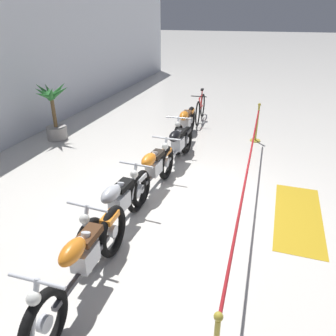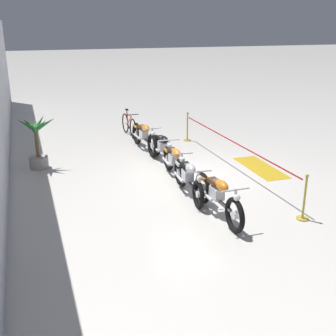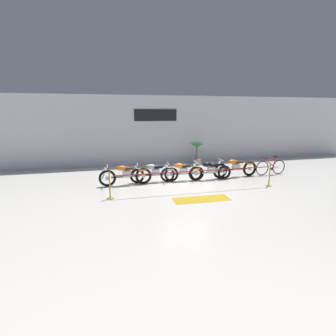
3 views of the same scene
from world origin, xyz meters
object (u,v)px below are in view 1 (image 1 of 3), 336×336
(bicycle, at_px, (200,109))
(stanchion_far_left, at_px, (241,208))
(motorcycle_orange_4, at_px, (185,126))
(motorcycle_silver_1, at_px, (118,206))
(motorcycle_orange_0, at_px, (83,263))
(stanchion_mid_left, at_px, (257,128))
(motorcycle_black_3, at_px, (177,146))
(potted_palm_left_of_row, at_px, (54,113))
(motorcycle_orange_2, at_px, (153,171))
(floor_banner, at_px, (298,216))

(bicycle, relative_size, stanchion_far_left, 0.26)
(motorcycle_orange_4, relative_size, bicycle, 1.37)
(motorcycle_silver_1, relative_size, stanchion_far_left, 0.33)
(motorcycle_orange_0, height_order, stanchion_mid_left, stanchion_mid_left)
(motorcycle_orange_0, xyz_separation_m, motorcycle_black_3, (4.04, -0.06, -0.02))
(bicycle, distance_m, potted_palm_left_of_row, 4.47)
(motorcycle_silver_1, distance_m, motorcycle_orange_4, 4.13)
(motorcycle_silver_1, distance_m, stanchion_mid_left, 5.17)
(stanchion_far_left, bearing_deg, motorcycle_silver_1, 93.50)
(stanchion_far_left, bearing_deg, bicycle, 16.84)
(motorcycle_black_3, bearing_deg, motorcycle_orange_2, 175.29)
(potted_palm_left_of_row, height_order, floor_banner, potted_palm_left_of_row)
(bicycle, bearing_deg, motorcycle_orange_4, -179.79)
(stanchion_mid_left, bearing_deg, bicycle, 53.21)
(motorcycle_orange_2, bearing_deg, potted_palm_left_of_row, 60.00)
(potted_palm_left_of_row, relative_size, stanchion_far_left, 0.23)
(motorcycle_silver_1, distance_m, bicycle, 6.19)
(motorcycle_orange_2, bearing_deg, motorcycle_silver_1, 175.05)
(motorcycle_silver_1, height_order, stanchion_far_left, stanchion_far_left)
(motorcycle_orange_0, xyz_separation_m, stanchion_far_left, (1.46, -1.72, 0.21))
(motorcycle_orange_2, distance_m, floor_banner, 2.74)
(motorcycle_orange_2, bearing_deg, motorcycle_orange_0, -178.91)
(potted_palm_left_of_row, bearing_deg, stanchion_mid_left, -74.70)
(motorcycle_black_3, relative_size, motorcycle_orange_4, 0.88)
(stanchion_mid_left, bearing_deg, motorcycle_black_3, 142.03)
(motorcycle_black_3, relative_size, stanchion_mid_left, 2.04)
(motorcycle_silver_1, xyz_separation_m, motorcycle_orange_2, (1.33, -0.12, 0.01))
(motorcycle_black_3, relative_size, floor_banner, 0.98)
(stanchion_far_left, xyz_separation_m, stanchion_mid_left, (4.70, 0.00, -0.33))
(floor_banner, bearing_deg, motorcycle_orange_0, 135.89)
(motorcycle_orange_0, bearing_deg, potted_palm_left_of_row, 37.18)
(floor_banner, bearing_deg, bicycle, 30.89)
(motorcycle_silver_1, height_order, motorcycle_orange_2, same)
(bicycle, relative_size, floor_banner, 0.82)
(motorcycle_orange_4, height_order, bicycle, bicycle)
(motorcycle_silver_1, bearing_deg, motorcycle_orange_4, -0.72)
(motorcycle_silver_1, distance_m, motorcycle_orange_2, 1.34)
(stanchion_far_left, relative_size, floor_banner, 3.16)
(motorcycle_orange_0, height_order, motorcycle_silver_1, motorcycle_orange_0)
(motorcycle_orange_0, distance_m, motorcycle_black_3, 4.04)
(motorcycle_orange_4, relative_size, stanchion_mid_left, 2.31)
(motorcycle_orange_0, height_order, motorcycle_orange_4, motorcycle_orange_4)
(motorcycle_silver_1, relative_size, motorcycle_orange_2, 1.08)
(motorcycle_silver_1, relative_size, bicycle, 1.29)
(motorcycle_black_3, bearing_deg, floor_banner, -119.16)
(motorcycle_orange_2, relative_size, potted_palm_left_of_row, 1.33)
(motorcycle_orange_0, relative_size, motorcycle_orange_4, 0.96)
(motorcycle_black_3, relative_size, bicycle, 1.21)
(motorcycle_orange_2, height_order, floor_banner, motorcycle_orange_2)
(motorcycle_orange_0, distance_m, stanchion_mid_left, 6.39)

